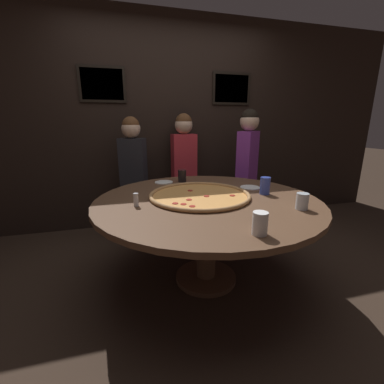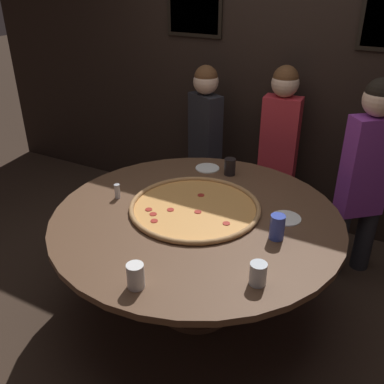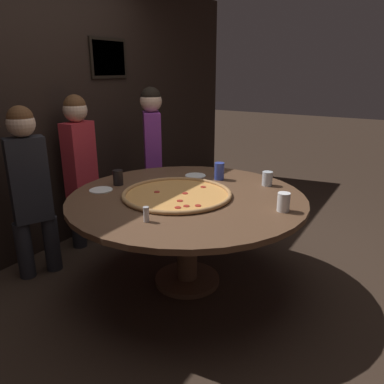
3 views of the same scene
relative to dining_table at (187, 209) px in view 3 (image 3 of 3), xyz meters
name	(u,v)px [view 3 (image 3 of 3)]	position (x,y,z in m)	size (l,w,h in m)	color
ground_plane	(187,281)	(0.00, 0.00, -0.63)	(24.00, 24.00, 0.00)	#38281E
back_wall	(47,109)	(0.00, 1.49, 0.68)	(6.40, 0.08, 2.60)	black
dining_table	(187,209)	(0.00, 0.00, 0.00)	(1.78, 1.78, 0.74)	brown
giant_pizza	(177,194)	(-0.04, 0.06, 0.12)	(0.83, 0.83, 0.03)	#E0994C
drink_cup_far_right	(267,179)	(0.56, -0.42, 0.17)	(0.08, 0.08, 0.12)	silver
drink_cup_near_right	(219,171)	(0.51, -0.01, 0.18)	(0.08, 0.08, 0.15)	#384CB7
drink_cup_by_shaker	(284,202)	(0.06, -0.72, 0.17)	(0.08, 0.08, 0.13)	white
drink_cup_beside_pizza	(118,178)	(-0.06, 0.63, 0.17)	(0.08, 0.08, 0.12)	black
white_plate_left_side	(195,176)	(0.49, 0.22, 0.12)	(0.18, 0.18, 0.01)	white
white_plate_near_front	(101,190)	(-0.25, 0.64, 0.12)	(0.18, 0.18, 0.01)	white
condiment_shaker	(146,214)	(-0.56, -0.05, 0.16)	(0.04, 0.04, 0.10)	silver
diner_centre_back	(80,163)	(0.11, 1.24, 0.18)	(0.37, 0.21, 1.43)	#232328
diner_side_left	(153,150)	(0.82, 0.94, 0.21)	(0.37, 0.34, 1.48)	#232328
diner_side_right	(29,184)	(-0.52, 1.13, 0.16)	(0.37, 0.26, 1.39)	#232328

